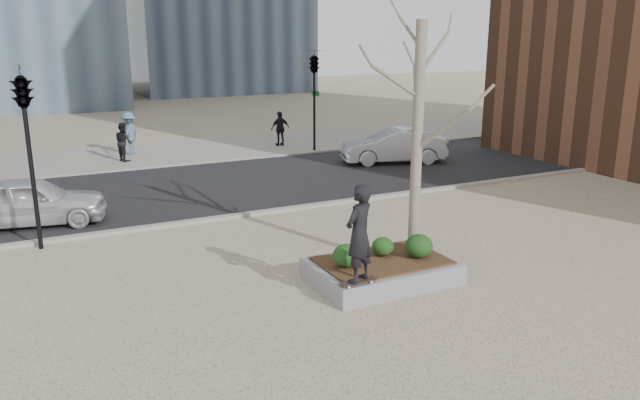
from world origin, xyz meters
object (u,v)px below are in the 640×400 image
planter (382,271)px  police_car (30,201)px  skateboard (358,283)px  skateboarder (359,234)px

planter → police_car: 10.24m
skateboard → police_car: (-5.50, 8.70, 0.22)m
skateboarder → planter: bearing=-168.2°
planter → police_car: police_car is taller
skateboard → skateboarder: size_ratio=0.40×
skateboarder → skateboard: bearing=180.0°
skateboard → skateboarder: skateboarder is taller
skateboarder → police_car: 10.32m
skateboarder → police_car: (-5.50, 8.70, -0.79)m
planter → skateboard: bearing=-141.3°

